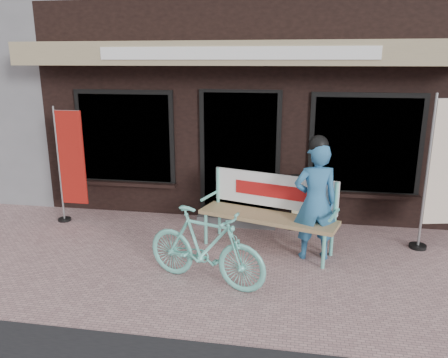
% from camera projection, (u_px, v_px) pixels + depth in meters
% --- Properties ---
extents(ground, '(70.00, 70.00, 0.00)m').
position_uv_depth(ground, '(219.00, 271.00, 5.69)').
color(ground, '#AE8685').
rests_on(ground, ground).
extents(storefront, '(7.00, 6.77, 6.00)m').
position_uv_depth(storefront, '(259.00, 44.00, 9.62)').
color(storefront, black).
rests_on(storefront, ground).
extents(bench, '(2.04, 1.06, 1.07)m').
position_uv_depth(bench, '(270.00, 206.00, 6.26)').
color(bench, '#6AD0BF').
rests_on(bench, ground).
extents(person, '(0.66, 0.50, 1.72)m').
position_uv_depth(person, '(315.00, 199.00, 5.87)').
color(person, teal).
rests_on(person, ground).
extents(bicycle, '(1.66, 0.92, 0.96)m').
position_uv_depth(bicycle, '(205.00, 247.00, 5.26)').
color(bicycle, '#6AD0BF').
rests_on(bicycle, ground).
extents(nobori_red, '(0.57, 0.21, 1.95)m').
position_uv_depth(nobori_red, '(70.00, 164.00, 7.17)').
color(nobori_red, gray).
rests_on(nobori_red, ground).
extents(nobori_cream, '(0.66, 0.29, 2.23)m').
position_uv_depth(nobori_cream, '(443.00, 171.00, 6.09)').
color(nobori_cream, gray).
rests_on(nobori_cream, ground).
extents(menu_stand, '(0.46, 0.13, 0.92)m').
position_uv_depth(menu_stand, '(304.00, 203.00, 6.91)').
color(menu_stand, black).
rests_on(menu_stand, ground).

